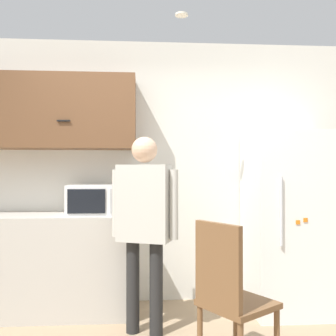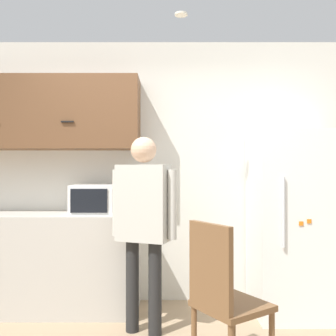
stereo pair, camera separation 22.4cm
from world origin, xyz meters
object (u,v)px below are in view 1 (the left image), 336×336
Objects in this scene: microwave at (94,200)px; person at (144,214)px; refrigerator at (289,221)px; chair at (229,291)px.

person is (0.48, -0.48, -0.08)m from microwave.
person is at bearing -162.97° from refrigerator.
refrigerator is (1.88, -0.05, -0.21)m from microwave.
chair is at bearing -26.93° from person.
refrigerator reaches higher than person.
refrigerator is at bearing -72.63° from chair.
person reaches higher than microwave.
refrigerator is at bearing 37.24° from person.
person is 1.47m from refrigerator.
person is at bearing -45.38° from microwave.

